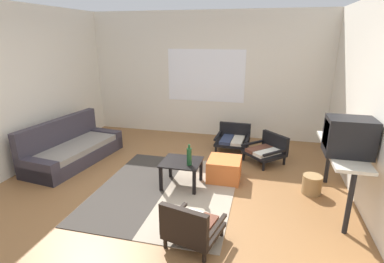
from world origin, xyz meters
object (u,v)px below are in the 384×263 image
console_shelf (341,155)px  clay_vase (340,135)px  armchair_by_window (233,138)px  crt_television (349,137)px  wicker_basket (312,184)px  glass_bottle (189,156)px  armchair_corner (267,149)px  ottoman_orange (224,169)px  armchair_striped_foreground (191,227)px  couch (72,149)px  coffee_table (182,166)px

console_shelf → clay_vase: (0.00, 0.22, 0.21)m
armchair_by_window → clay_vase: size_ratio=2.33×
crt_television → wicker_basket: crt_television is taller
glass_bottle → armchair_corner: bearing=50.7°
ottoman_orange → crt_television: size_ratio=0.95×
ottoman_orange → wicker_basket: (1.29, -0.13, -0.04)m
ottoman_orange → clay_vase: (1.55, -0.14, 0.75)m
armchair_corner → armchair_striped_foreground: bearing=-106.8°
armchair_by_window → armchair_striped_foreground: bearing=-91.9°
armchair_corner → glass_bottle: size_ratio=2.64×
armchair_corner → console_shelf: (0.91, -1.25, 0.47)m
clay_vase → glass_bottle: (-2.01, -0.32, -0.39)m
armchair_striped_foreground → armchair_corner: size_ratio=0.80×
armchair_striped_foreground → crt_television: crt_television is taller
couch → coffee_table: (2.18, -0.42, 0.09)m
console_shelf → glass_bottle: bearing=-177.4°
coffee_table → armchair_corner: size_ratio=0.70×
armchair_by_window → crt_television: crt_television is taller
wicker_basket → glass_bottle: bearing=-169.5°
crt_television → clay_vase: bearing=89.6°
couch → armchair_by_window: size_ratio=2.89×
couch → armchair_corner: couch is taller
armchair_corner → ottoman_orange: (-0.64, -0.88, -0.07)m
armchair_striped_foreground → glass_bottle: size_ratio=2.10×
armchair_by_window → glass_bottle: size_ratio=2.12×
coffee_table → clay_vase: size_ratio=2.03×
armchair_striped_foreground → wicker_basket: (1.42, 1.53, -0.10)m
crt_television → glass_bottle: 2.07m
glass_bottle → wicker_basket: size_ratio=1.13×
clay_vase → armchair_by_window: bearing=135.9°
couch → console_shelf: console_shelf is taller
armchair_striped_foreground → wicker_basket: 2.09m
glass_bottle → couch: bearing=167.4°
coffee_table → wicker_basket: bearing=6.9°
armchair_striped_foreground → console_shelf: (1.68, 1.30, 0.48)m
couch → ottoman_orange: bearing=-1.3°
coffee_table → ottoman_orange: coffee_table is taller
couch → crt_television: size_ratio=3.64×
armchair_by_window → ottoman_orange: size_ratio=1.33×
armchair_by_window → crt_television: size_ratio=1.26×
couch → wicker_basket: 4.08m
armchair_corner → wicker_basket: size_ratio=3.00×
couch → ottoman_orange: (2.78, -0.06, -0.05)m
armchair_by_window → console_shelf: bearing=-48.0°
console_shelf → glass_bottle: (-2.01, -0.09, -0.18)m
console_shelf → coffee_table: bearing=179.9°
ottoman_orange → couch: bearing=178.7°
clay_vase → wicker_basket: clay_vase is taller
ottoman_orange → glass_bottle: size_ratio=1.60×
armchair_striped_foreground → crt_television: bearing=32.9°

